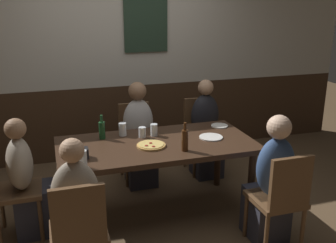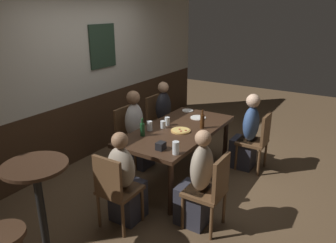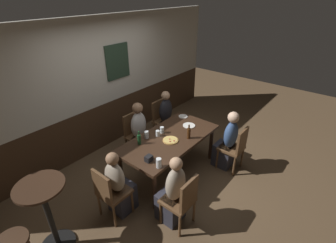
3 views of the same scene
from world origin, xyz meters
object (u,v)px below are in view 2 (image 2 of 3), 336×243
(chair_right_far, at_px, (158,118))
(beer_glass_half, at_px, (163,125))
(chair_mid_far, at_px, (129,133))
(beer_bottle_green, at_px, (142,129))
(person_left_near, at_px, (197,186))
(condiment_caddy, at_px, (161,146))
(pizza, at_px, (181,131))
(plate_white_large, at_px, (198,118))
(pint_glass_amber, at_px, (167,122))
(person_head_west, at_px, (125,184))
(person_right_far, at_px, (166,121))
(plate_white_small, at_px, (188,111))
(chair_head_west, at_px, (115,188))
(person_mid_far, at_px, (137,135))
(beer_bottle_brown, at_px, (202,121))
(person_right_near, at_px, (247,137))
(chair_right_near, at_px, (258,139))
(chair_left_near, at_px, (211,188))
(dining_table, at_px, (178,134))
(tumbler_water, at_px, (176,149))
(side_bar_table, at_px, (41,208))
(pint_glass_stout, at_px, (150,126))

(chair_right_far, xyz_separation_m, beer_glass_half, (-0.90, -0.69, 0.29))
(chair_mid_far, xyz_separation_m, beer_bottle_green, (-0.47, -0.61, 0.34))
(person_left_near, relative_size, condiment_caddy, 10.29)
(pizza, relative_size, plate_white_large, 1.16)
(beer_glass_half, xyz_separation_m, pint_glass_amber, (0.12, 0.01, 0.01))
(chair_right_far, bearing_deg, person_head_west, -156.13)
(person_right_far, bearing_deg, plate_white_small, -94.58)
(chair_head_west, bearing_deg, person_mid_far, 28.13)
(chair_right_far, distance_m, beer_bottle_brown, 1.35)
(person_right_far, relative_size, beer_bottle_green, 4.84)
(person_right_near, height_order, beer_bottle_brown, person_right_near)
(person_left_near, height_order, condiment_caddy, person_left_near)
(chair_right_near, relative_size, condiment_caddy, 8.00)
(chair_left_near, height_order, pint_glass_amber, chair_left_near)
(beer_bottle_brown, relative_size, plate_white_small, 1.46)
(person_mid_far, height_order, person_right_near, person_mid_far)
(chair_right_far, bearing_deg, beer_bottle_green, -154.29)
(chair_right_far, relative_size, chair_right_near, 1.00)
(pizza, xyz_separation_m, beer_bottle_brown, (0.26, -0.19, 0.09))
(person_right_near, bearing_deg, plate_white_small, 92.04)
(chair_right_far, xyz_separation_m, person_left_near, (-1.61, -1.58, -0.02))
(dining_table, distance_m, plate_white_large, 0.55)
(tumbler_water, height_order, condiment_caddy, tumbler_water)
(pint_glass_amber, bearing_deg, condiment_caddy, -153.29)
(beer_bottle_green, xyz_separation_m, side_bar_table, (-1.63, -0.06, -0.22))
(beer_glass_half, bearing_deg, pint_glass_amber, 3.48)
(person_mid_far, bearing_deg, plate_white_small, -29.64)
(pint_glass_stout, bearing_deg, person_right_far, 21.37)
(pizza, distance_m, beer_glass_half, 0.27)
(person_right_near, xyz_separation_m, pint_glass_amber, (-0.78, 0.91, 0.30))
(pint_glass_amber, bearing_deg, dining_table, -99.11)
(tumbler_water, bearing_deg, person_left_near, -105.27)
(chair_right_far, bearing_deg, pizza, -132.66)
(side_bar_table, bearing_deg, chair_left_near, -39.67)
(chair_right_near, bearing_deg, beer_glass_half, 130.16)
(person_head_west, distance_m, plate_white_large, 1.74)
(chair_mid_far, bearing_deg, person_head_west, -143.19)
(beer_bottle_brown, bearing_deg, plate_white_small, 42.84)
(person_left_near, distance_m, pint_glass_stout, 1.19)
(chair_left_near, distance_m, person_right_far, 2.26)
(dining_table, height_order, plate_white_small, plate_white_small)
(chair_right_far, distance_m, pizza, 1.32)
(tumbler_water, xyz_separation_m, plate_white_small, (1.49, 0.66, -0.06))
(person_left_near, bearing_deg, person_right_far, 41.39)
(beer_glass_half, relative_size, side_bar_table, 0.10)
(person_left_near, distance_m, plate_white_large, 1.54)
(dining_table, bearing_deg, person_head_west, 180.00)
(tumbler_water, distance_m, beer_glass_half, 0.85)
(chair_right_far, relative_size, plate_white_large, 3.84)
(pint_glass_stout, xyz_separation_m, side_bar_table, (-1.83, -0.10, -0.18))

